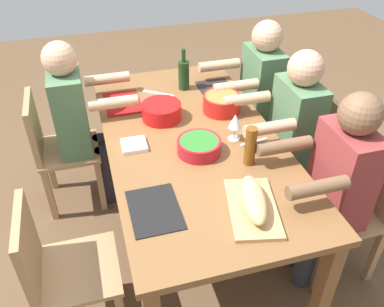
# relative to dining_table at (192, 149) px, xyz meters

# --- Properties ---
(ground_plane) EXTENTS (8.00, 8.00, 0.00)m
(ground_plane) POSITION_rel_dining_table_xyz_m (0.00, 0.00, -0.66)
(ground_plane) COLOR brown
(dining_table) EXTENTS (1.89, 0.98, 0.74)m
(dining_table) POSITION_rel_dining_table_xyz_m (0.00, 0.00, 0.00)
(dining_table) COLOR brown
(dining_table) RESTS_ON ground_plane
(chair_near_left) EXTENTS (0.40, 0.40, 0.85)m
(chair_near_left) POSITION_rel_dining_table_xyz_m (-0.52, -0.81, -0.18)
(chair_near_left) COLOR #A87F56
(chair_near_left) RESTS_ON ground_plane
(diner_near_left) EXTENTS (0.41, 0.53, 1.20)m
(diner_near_left) POSITION_rel_dining_table_xyz_m (-0.52, -0.63, 0.04)
(diner_near_left) COLOR #2D2D38
(diner_near_left) RESTS_ON ground_plane
(chair_far_left) EXTENTS (0.40, 0.40, 0.85)m
(chair_far_left) POSITION_rel_dining_table_xyz_m (-0.52, 0.81, -0.18)
(chair_far_left) COLOR #A87F56
(chair_far_left) RESTS_ON ground_plane
(diner_far_left) EXTENTS (0.41, 0.53, 1.20)m
(diner_far_left) POSITION_rel_dining_table_xyz_m (-0.52, 0.63, 0.04)
(diner_far_left) COLOR #2D2D38
(diner_far_left) RESTS_ON ground_plane
(chair_far_center) EXTENTS (0.40, 0.40, 0.85)m
(chair_far_center) POSITION_rel_dining_table_xyz_m (0.00, 0.81, -0.18)
(chair_far_center) COLOR #A87F56
(chair_far_center) RESTS_ON ground_plane
(diner_far_center) EXTENTS (0.41, 0.53, 1.20)m
(diner_far_center) POSITION_rel_dining_table_xyz_m (-0.00, 0.63, 0.04)
(diner_far_center) COLOR #2D2D38
(diner_far_center) RESTS_ON ground_plane
(chair_near_right) EXTENTS (0.40, 0.40, 0.85)m
(chair_near_right) POSITION_rel_dining_table_xyz_m (0.52, -0.81, -0.18)
(chair_near_right) COLOR #A87F56
(chair_near_right) RESTS_ON ground_plane
(chair_far_right) EXTENTS (0.40, 0.40, 0.85)m
(chair_far_right) POSITION_rel_dining_table_xyz_m (0.52, 0.81, -0.18)
(chair_far_right) COLOR #A87F56
(chair_far_right) RESTS_ON ground_plane
(diner_far_right) EXTENTS (0.41, 0.53, 1.20)m
(diner_far_right) POSITION_rel_dining_table_xyz_m (0.52, 0.63, 0.04)
(diner_far_right) COLOR #2D2D38
(diner_far_right) RESTS_ON ground_plane
(serving_bowl_pasta) EXTENTS (0.25, 0.25, 0.10)m
(serving_bowl_pasta) POSITION_rel_dining_table_xyz_m (-0.26, -0.12, 0.14)
(serving_bowl_pasta) COLOR red
(serving_bowl_pasta) RESTS_ON dining_table
(serving_bowl_greens) EXTENTS (0.24, 0.24, 0.08)m
(serving_bowl_greens) POSITION_rel_dining_table_xyz_m (0.14, 0.00, 0.12)
(serving_bowl_greens) COLOR #B21923
(serving_bowl_greens) RESTS_ON dining_table
(serving_bowl_fruit) EXTENTS (0.24, 0.24, 0.11)m
(serving_bowl_fruit) POSITION_rel_dining_table_xyz_m (-0.25, 0.27, 0.14)
(serving_bowl_fruit) COLOR red
(serving_bowl_fruit) RESTS_ON dining_table
(cutting_board) EXTENTS (0.44, 0.30, 0.02)m
(cutting_board) POSITION_rel_dining_table_xyz_m (0.64, 0.11, 0.09)
(cutting_board) COLOR tan
(cutting_board) RESTS_ON dining_table
(bread_loaf) EXTENTS (0.34, 0.18, 0.09)m
(bread_loaf) POSITION_rel_dining_table_xyz_m (0.64, 0.11, 0.14)
(bread_loaf) COLOR tan
(bread_loaf) RESTS_ON cutting_board
(wine_bottle) EXTENTS (0.08, 0.08, 0.29)m
(wine_bottle) POSITION_rel_dining_table_xyz_m (-0.61, 0.12, 0.19)
(wine_bottle) COLOR #193819
(wine_bottle) RESTS_ON dining_table
(beer_bottle) EXTENTS (0.06, 0.06, 0.22)m
(beer_bottle) POSITION_rel_dining_table_xyz_m (0.31, 0.23, 0.19)
(beer_bottle) COLOR brown
(beer_bottle) RESTS_ON dining_table
(wine_glass) EXTENTS (0.08, 0.08, 0.17)m
(wine_glass) POSITION_rel_dining_table_xyz_m (0.07, 0.23, 0.19)
(wine_glass) COLOR silver
(wine_glass) RESTS_ON dining_table
(placemat_near_left) EXTENTS (0.32, 0.23, 0.01)m
(placemat_near_left) POSITION_rel_dining_table_xyz_m (-0.52, -0.33, 0.08)
(placemat_near_left) COLOR maroon
(placemat_near_left) RESTS_ON dining_table
(placemat_far_left) EXTENTS (0.32, 0.23, 0.01)m
(placemat_far_left) POSITION_rel_dining_table_xyz_m (-0.52, 0.33, 0.08)
(placemat_far_left) COLOR black
(placemat_far_left) RESTS_ON dining_table
(fork_far_center) EXTENTS (0.04, 0.17, 0.01)m
(fork_far_center) POSITION_rel_dining_table_xyz_m (0.14, 0.33, 0.08)
(fork_far_center) COLOR silver
(fork_far_center) RESTS_ON dining_table
(placemat_near_right) EXTENTS (0.32, 0.23, 0.01)m
(placemat_near_right) POSITION_rel_dining_table_xyz_m (0.52, -0.33, 0.08)
(placemat_near_right) COLOR black
(placemat_near_right) RESTS_ON dining_table
(carving_knife) EXTENTS (0.16, 0.20, 0.01)m
(carving_knife) POSITION_rel_dining_table_xyz_m (-0.58, -0.07, 0.08)
(carving_knife) COLOR silver
(carving_knife) RESTS_ON dining_table
(napkin_stack) EXTENTS (0.14, 0.14, 0.02)m
(napkin_stack) POSITION_rel_dining_table_xyz_m (-0.01, -0.34, 0.09)
(napkin_stack) COLOR white
(napkin_stack) RESTS_ON dining_table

